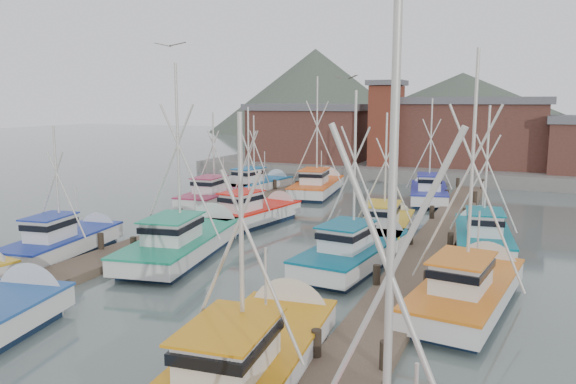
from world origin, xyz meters
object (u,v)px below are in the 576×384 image
at_px(boat_4, 187,241).
at_px(boat_8, 255,213).
at_px(lookout_tower, 386,123).
at_px(boat_12, 319,186).
at_px(boat_1, 253,357).

height_order(boat_4, boat_8, boat_4).
xyz_separation_m(lookout_tower, boat_4, (-2.34, -32.85, -4.86)).
xyz_separation_m(lookout_tower, boat_8, (-2.28, -25.20, -4.87)).
relative_size(lookout_tower, boat_4, 0.82).
relative_size(boat_4, boat_12, 0.99).
xyz_separation_m(boat_1, boat_12, (-9.28, 30.81, 0.01)).
relative_size(boat_1, boat_4, 0.93).
relative_size(boat_1, boat_12, 0.92).
height_order(lookout_tower, boat_12, lookout_tower).
xyz_separation_m(boat_4, boat_12, (-0.32, 20.36, 0.00)).
distance_m(lookout_tower, boat_12, 13.66).
bearing_deg(boat_4, boat_8, 79.85).
distance_m(boat_4, boat_12, 20.37).
bearing_deg(boat_1, lookout_tower, 93.33).
bearing_deg(boat_8, boat_4, -80.22).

